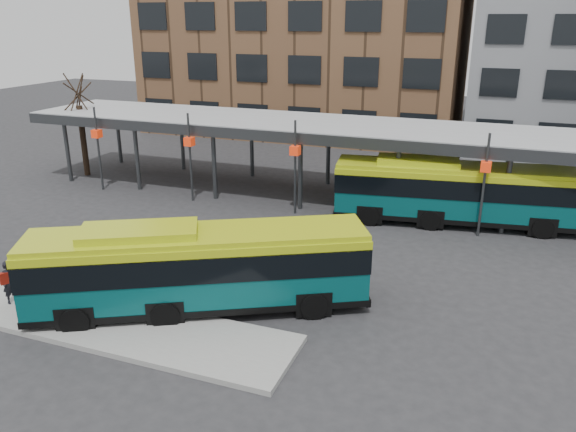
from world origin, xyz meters
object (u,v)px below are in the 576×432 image
Objects in this scene: pedestrian at (10,282)px; bus_rear at (456,191)px; bus_front at (198,266)px; tree at (83,137)px.

bus_rear is at bearing -19.00° from pedestrian.
pedestrian is (-6.15, -2.16, -0.66)m from bus_front.
tree is 0.48× the size of bus_rear.
tree is 0.51× the size of bus_front.
bus_rear is at bearing 30.09° from bus_front.
pedestrian is at bearing -142.08° from bus_rear.
tree is 3.63× the size of pedestrian.
bus_rear is (7.36, 11.96, 0.04)m from bus_front.
bus_front is (15.39, -12.92, -0.81)m from tree.
pedestrian is (-13.51, -14.12, -0.69)m from bus_rear.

